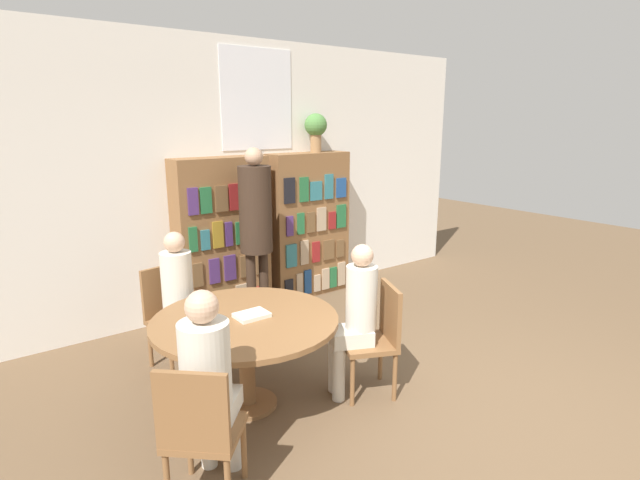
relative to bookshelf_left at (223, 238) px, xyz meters
The scene contains 14 objects.
ground_plane 3.23m from the bookshelf_left, 79.25° to the right, with size 16.00×16.00×0.00m, color brown.
wall_back 0.88m from the bookshelf_left, 18.55° to the left, with size 6.40×0.07×3.00m.
bookshelf_left is the anchor object (origin of this frame).
bookshelf_right 1.16m from the bookshelf_left, ahead, with size 1.04×0.34×1.75m.
flower_vase 1.73m from the bookshelf_left, ahead, with size 0.27×0.27×0.46m.
reading_table 1.95m from the bookshelf_left, 111.65° to the right, with size 1.38×1.38×0.72m.
chair_near_camera 2.94m from the bookshelf_left, 119.01° to the right, with size 0.57×0.57×0.89m.
chair_left_side 1.26m from the bookshelf_left, 139.07° to the right, with size 0.47×0.47×0.89m.
chair_far_side 2.27m from the bookshelf_left, 84.43° to the right, with size 0.53×0.53×0.89m.
seated_reader_left 1.32m from the bookshelf_left, 132.17° to the right, with size 0.32×0.39×1.23m.
seated_reader_right 2.16m from the bookshelf_left, 88.66° to the right, with size 0.39×0.35×1.23m.
seated_reader_back 2.75m from the bookshelf_left, 118.12° to the right, with size 0.43×0.43×1.25m.
librarian_standing 0.60m from the bookshelf_left, 74.97° to the right, with size 0.33×0.60×1.87m.
open_book_on_table 1.93m from the bookshelf_left, 110.16° to the right, with size 0.24×0.18×0.03m.
Camera 1 is at (-2.92, -1.81, 2.15)m, focal length 28.00 mm.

